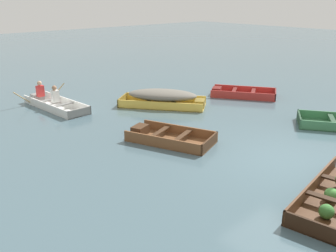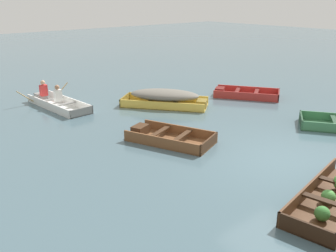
{
  "view_description": "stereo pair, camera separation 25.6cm",
  "coord_description": "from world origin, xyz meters",
  "px_view_note": "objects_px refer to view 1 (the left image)",
  "views": [
    {
      "loc": [
        -8.31,
        -4.47,
        4.05
      ],
      "look_at": [
        -1.16,
        3.35,
        0.35
      ],
      "focal_mm": 40.0,
      "sensor_mm": 36.0,
      "label": 1
    },
    {
      "loc": [
        -8.12,
        -4.64,
        4.05
      ],
      "look_at": [
        -1.16,
        3.35,
        0.35
      ],
      "focal_mm": 40.0,
      "sensor_mm": 36.0,
      "label": 2
    }
  ],
  "objects_px": {
    "skiff_red_near_moored": "(240,94)",
    "skiff_wooden_brown_outer_moored": "(167,137)",
    "skiff_yellow_mid_moored": "(163,97)",
    "rowboat_white_with_crew": "(53,103)"
  },
  "relations": [
    {
      "from": "skiff_red_near_moored",
      "to": "skiff_wooden_brown_outer_moored",
      "type": "distance_m",
      "value": 6.09
    },
    {
      "from": "skiff_red_near_moored",
      "to": "skiff_wooden_brown_outer_moored",
      "type": "relative_size",
      "value": 1.06
    },
    {
      "from": "skiff_red_near_moored",
      "to": "skiff_wooden_brown_outer_moored",
      "type": "bearing_deg",
      "value": -163.24
    },
    {
      "from": "skiff_yellow_mid_moored",
      "to": "skiff_wooden_brown_outer_moored",
      "type": "xyz_separation_m",
      "value": [
        -2.37,
        -2.83,
        -0.26
      ]
    },
    {
      "from": "skiff_wooden_brown_outer_moored",
      "to": "rowboat_white_with_crew",
      "type": "relative_size",
      "value": 0.83
    },
    {
      "from": "skiff_wooden_brown_outer_moored",
      "to": "skiff_yellow_mid_moored",
      "type": "bearing_deg",
      "value": 50.08
    },
    {
      "from": "skiff_red_near_moored",
      "to": "rowboat_white_with_crew",
      "type": "bearing_deg",
      "value": 150.15
    },
    {
      "from": "skiff_yellow_mid_moored",
      "to": "skiff_wooden_brown_outer_moored",
      "type": "bearing_deg",
      "value": -129.92
    },
    {
      "from": "skiff_yellow_mid_moored",
      "to": "rowboat_white_with_crew",
      "type": "xyz_separation_m",
      "value": [
        -3.21,
        2.75,
        -0.2
      ]
    },
    {
      "from": "skiff_red_near_moored",
      "to": "skiff_yellow_mid_moored",
      "type": "distance_m",
      "value": 3.63
    }
  ]
}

